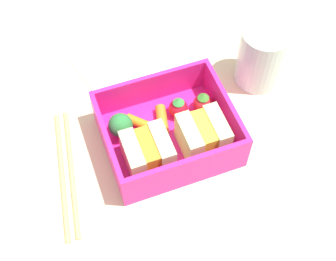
% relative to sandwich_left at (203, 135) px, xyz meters
% --- Properties ---
extents(ground_plane, '(1.20, 1.20, 0.02)m').
position_rel_sandwich_left_xyz_m(ground_plane, '(0.04, -0.03, -0.05)').
color(ground_plane, beige).
extents(bento_tray, '(0.17, 0.14, 0.01)m').
position_rel_sandwich_left_xyz_m(bento_tray, '(0.04, -0.03, -0.03)').
color(bento_tray, '#ED228D').
rests_on(bento_tray, ground_plane).
extents(bento_rim, '(0.17, 0.14, 0.05)m').
position_rel_sandwich_left_xyz_m(bento_rim, '(0.04, -0.03, 0.00)').
color(bento_rim, '#ED228D').
rests_on(bento_rim, bento_tray).
extents(sandwich_left, '(0.06, 0.05, 0.05)m').
position_rel_sandwich_left_xyz_m(sandwich_left, '(0.00, 0.00, 0.00)').
color(sandwich_left, beige).
rests_on(sandwich_left, bento_tray).
extents(sandwich_center_left, '(0.06, 0.05, 0.05)m').
position_rel_sandwich_left_xyz_m(sandwich_center_left, '(0.07, 0.00, 0.00)').
color(sandwich_center_left, beige).
rests_on(sandwich_center_left, bento_tray).
extents(strawberry_far_left, '(0.03, 0.03, 0.03)m').
position_rel_sandwich_left_xyz_m(strawberry_far_left, '(-0.02, -0.05, -0.01)').
color(strawberry_far_left, red).
rests_on(strawberry_far_left, bento_tray).
extents(strawberry_left, '(0.03, 0.03, 0.03)m').
position_rel_sandwich_left_xyz_m(strawberry_left, '(0.01, -0.06, -0.01)').
color(strawberry_left, red).
rests_on(strawberry_left, bento_tray).
extents(carrot_stick_left, '(0.02, 0.04, 0.01)m').
position_rel_sandwich_left_xyz_m(carrot_stick_left, '(0.03, -0.05, -0.02)').
color(carrot_stick_left, orange).
rests_on(carrot_stick_left, bento_tray).
extents(carrot_stick_far_left, '(0.04, 0.04, 0.01)m').
position_rel_sandwich_left_xyz_m(carrot_stick_far_left, '(0.06, -0.05, -0.02)').
color(carrot_stick_far_left, orange).
rests_on(carrot_stick_far_left, bento_tray).
extents(broccoli_floret, '(0.03, 0.03, 0.04)m').
position_rel_sandwich_left_xyz_m(broccoli_floret, '(0.09, -0.05, -0.00)').
color(broccoli_floret, '#94CC5F').
rests_on(broccoli_floret, bento_tray).
extents(chopstick_pair, '(0.05, 0.19, 0.01)m').
position_rel_sandwich_left_xyz_m(chopstick_pair, '(0.18, -0.03, -0.03)').
color(chopstick_pair, tan).
rests_on(chopstick_pair, ground_plane).
extents(drinking_glass, '(0.07, 0.07, 0.09)m').
position_rel_sandwich_left_xyz_m(drinking_glass, '(-0.12, -0.09, 0.01)').
color(drinking_glass, silver).
rests_on(drinking_glass, ground_plane).
extents(folded_napkin, '(0.14, 0.13, 0.00)m').
position_rel_sandwich_left_xyz_m(folded_napkin, '(0.06, -0.18, -0.03)').
color(folded_napkin, white).
rests_on(folded_napkin, ground_plane).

